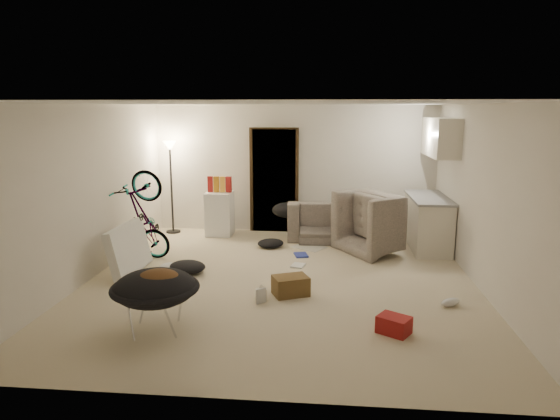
# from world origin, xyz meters

# --- Properties ---
(floor) EXTENTS (5.50, 6.00, 0.02)m
(floor) POSITION_xyz_m (0.00, 0.00, -0.01)
(floor) COLOR beige
(floor) RESTS_ON ground
(ceiling) EXTENTS (5.50, 6.00, 0.02)m
(ceiling) POSITION_xyz_m (0.00, 0.00, 2.51)
(ceiling) COLOR white
(ceiling) RESTS_ON wall_back
(wall_back) EXTENTS (5.50, 0.02, 2.50)m
(wall_back) POSITION_xyz_m (0.00, 3.01, 1.25)
(wall_back) COLOR silver
(wall_back) RESTS_ON floor
(wall_front) EXTENTS (5.50, 0.02, 2.50)m
(wall_front) POSITION_xyz_m (0.00, -3.01, 1.25)
(wall_front) COLOR silver
(wall_front) RESTS_ON floor
(wall_left) EXTENTS (0.02, 6.00, 2.50)m
(wall_left) POSITION_xyz_m (-2.76, 0.00, 1.25)
(wall_left) COLOR silver
(wall_left) RESTS_ON floor
(wall_right) EXTENTS (0.02, 6.00, 2.50)m
(wall_right) POSITION_xyz_m (2.76, 0.00, 1.25)
(wall_right) COLOR silver
(wall_right) RESTS_ON floor
(doorway) EXTENTS (0.85, 0.10, 2.04)m
(doorway) POSITION_xyz_m (-0.40, 2.97, 1.02)
(doorway) COLOR black
(doorway) RESTS_ON floor
(door_trim) EXTENTS (0.97, 0.04, 2.10)m
(door_trim) POSITION_xyz_m (-0.40, 2.94, 1.02)
(door_trim) COLOR #2F2010
(door_trim) RESTS_ON floor
(floor_lamp) EXTENTS (0.28, 0.28, 1.81)m
(floor_lamp) POSITION_xyz_m (-2.40, 2.65, 1.31)
(floor_lamp) COLOR black
(floor_lamp) RESTS_ON floor
(kitchen_counter) EXTENTS (0.60, 1.50, 0.88)m
(kitchen_counter) POSITION_xyz_m (2.43, 2.00, 0.44)
(kitchen_counter) COLOR silver
(kitchen_counter) RESTS_ON floor
(counter_top) EXTENTS (0.64, 1.54, 0.04)m
(counter_top) POSITION_xyz_m (2.43, 2.00, 0.90)
(counter_top) COLOR gray
(counter_top) RESTS_ON kitchen_counter
(kitchen_uppers) EXTENTS (0.38, 1.40, 0.65)m
(kitchen_uppers) POSITION_xyz_m (2.56, 2.00, 1.95)
(kitchen_uppers) COLOR silver
(kitchen_uppers) RESTS_ON wall_right
(sofa) EXTENTS (1.88, 0.80, 0.54)m
(sofa) POSITION_xyz_m (0.85, 2.45, 0.27)
(sofa) COLOR #323933
(sofa) RESTS_ON floor
(armchair) EXTENTS (1.49, 1.53, 0.76)m
(armchair) POSITION_xyz_m (1.67, 1.80, 0.38)
(armchair) COLOR #323933
(armchair) RESTS_ON floor
(bicycle) EXTENTS (1.60, 0.89, 0.88)m
(bicycle) POSITION_xyz_m (-2.30, 0.84, 0.40)
(bicycle) COLOR black
(bicycle) RESTS_ON floor
(book_asset) EXTENTS (0.24, 0.25, 0.02)m
(book_asset) POSITION_xyz_m (-0.21, -0.91, 0.01)
(book_asset) COLOR maroon
(book_asset) RESTS_ON floor
(mini_fridge) EXTENTS (0.50, 0.50, 0.84)m
(mini_fridge) POSITION_xyz_m (-1.43, 2.55, 0.42)
(mini_fridge) COLOR white
(mini_fridge) RESTS_ON floor
(snack_box_0) EXTENTS (0.11, 0.08, 0.30)m
(snack_box_0) POSITION_xyz_m (-1.60, 2.55, 1.00)
(snack_box_0) COLOR maroon
(snack_box_0) RESTS_ON mini_fridge
(snack_box_1) EXTENTS (0.10, 0.07, 0.30)m
(snack_box_1) POSITION_xyz_m (-1.48, 2.55, 1.00)
(snack_box_1) COLOR #BD7717
(snack_box_1) RESTS_ON mini_fridge
(snack_box_2) EXTENTS (0.11, 0.08, 0.30)m
(snack_box_2) POSITION_xyz_m (-1.36, 2.55, 1.00)
(snack_box_2) COLOR gold
(snack_box_2) RESTS_ON mini_fridge
(snack_box_3) EXTENTS (0.12, 0.10, 0.30)m
(snack_box_3) POSITION_xyz_m (-1.24, 2.55, 1.00)
(snack_box_3) COLOR maroon
(snack_box_3) RESTS_ON mini_fridge
(saucer_chair) EXTENTS (0.97, 0.97, 0.69)m
(saucer_chair) POSITION_xyz_m (-1.22, -1.75, 0.41)
(saucer_chair) COLOR silver
(saucer_chair) RESTS_ON floor
(hoodie) EXTENTS (0.58, 0.52, 0.22)m
(hoodie) POSITION_xyz_m (-1.17, -1.78, 0.61)
(hoodie) COLOR #54351D
(hoodie) RESTS_ON saucer_chair
(sofa_drape) EXTENTS (0.57, 0.47, 0.28)m
(sofa_drape) POSITION_xyz_m (-0.10, 2.45, 0.54)
(sofa_drape) COLOR black
(sofa_drape) RESTS_ON sofa
(tv_box) EXTENTS (0.32, 1.13, 0.75)m
(tv_box) POSITION_xyz_m (-2.30, 0.17, 0.37)
(tv_box) COLOR silver
(tv_box) RESTS_ON floor
(drink_case_a) EXTENTS (0.54, 0.47, 0.26)m
(drink_case_a) POSITION_xyz_m (0.19, -0.53, 0.13)
(drink_case_a) COLOR brown
(drink_case_a) RESTS_ON floor
(drink_case_b) EXTENTS (0.42, 0.39, 0.19)m
(drink_case_b) POSITION_xyz_m (1.41, -1.57, 0.10)
(drink_case_b) COLOR maroon
(drink_case_b) RESTS_ON floor
(juicer) EXTENTS (0.15, 0.15, 0.22)m
(juicer) POSITION_xyz_m (-0.17, -0.75, 0.09)
(juicer) COLOR beige
(juicer) RESTS_ON floor
(newspaper) EXTENTS (0.69, 0.65, 0.01)m
(newspaper) POSITION_xyz_m (0.35, 1.81, 0.00)
(newspaper) COLOR #B2AEA4
(newspaper) RESTS_ON floor
(book_blue) EXTENTS (0.27, 0.32, 0.03)m
(book_blue) POSITION_xyz_m (0.23, 1.27, 0.01)
(book_blue) COLOR #293695
(book_blue) RESTS_ON floor
(book_white) EXTENTS (0.25, 0.29, 0.02)m
(book_white) POSITION_xyz_m (0.22, 0.71, 0.01)
(book_white) COLOR silver
(book_white) RESTS_ON floor
(shoe_0) EXTENTS (0.27, 0.13, 0.10)m
(shoe_0) POSITION_xyz_m (0.44, 2.24, 0.05)
(shoe_0) COLOR #293695
(shoe_0) RESTS_ON floor
(shoe_3) EXTENTS (0.30, 0.18, 0.11)m
(shoe_3) POSITION_xyz_m (-1.51, -0.97, 0.05)
(shoe_3) COLOR slate
(shoe_3) RESTS_ON floor
(shoe_4) EXTENTS (0.31, 0.25, 0.11)m
(shoe_4) POSITION_xyz_m (2.21, -0.73, 0.05)
(shoe_4) COLOR white
(shoe_4) RESTS_ON floor
(clothes_lump_a) EXTENTS (0.62, 0.55, 0.18)m
(clothes_lump_a) POSITION_xyz_m (-1.43, 0.23, 0.09)
(clothes_lump_a) COLOR black
(clothes_lump_a) RESTS_ON floor
(clothes_lump_b) EXTENTS (0.61, 0.58, 0.14)m
(clothes_lump_b) POSITION_xyz_m (-0.34, 1.75, 0.07)
(clothes_lump_b) COLOR black
(clothes_lump_b) RESTS_ON floor
(clothes_lump_c) EXTENTS (0.52, 0.49, 0.13)m
(clothes_lump_c) POSITION_xyz_m (-1.68, 0.25, 0.06)
(clothes_lump_c) COLOR silver
(clothes_lump_c) RESTS_ON floor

